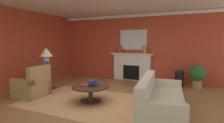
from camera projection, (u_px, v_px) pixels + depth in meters
ground_plane at (98, 102)px, 4.87m from camera, size 8.90×8.90×0.00m
wall_fireplace at (134, 47)px, 7.69m from camera, size 7.45×0.12×2.83m
wall_window at (17, 48)px, 6.41m from camera, size 0.12×7.06×2.83m
crown_moulding at (134, 16)px, 7.47m from camera, size 7.45×0.08×0.12m
area_rug at (91, 102)px, 4.86m from camera, size 3.61×2.32×0.01m
fireplace at (132, 67)px, 7.60m from camera, size 1.80×0.35×1.16m
mantel_mirror at (133, 40)px, 7.58m from camera, size 1.17×0.04×0.85m
sofa at (160, 102)px, 3.95m from camera, size 1.13×2.19×0.85m
armchair_near_window at (33, 87)px, 5.27m from camera, size 0.85×0.85×0.95m
coffee_table at (90, 90)px, 4.82m from camera, size 1.00×1.00×0.45m
side_table at (47, 78)px, 6.14m from camera, size 0.56×0.56×0.70m
table_lamp at (46, 54)px, 6.05m from camera, size 0.44×0.44×0.75m
vase_mantel_right at (145, 49)px, 7.25m from camera, size 0.16×0.16×0.35m
vase_on_side_table at (47, 66)px, 5.92m from camera, size 0.15×0.15×0.30m
vase_tall_corner at (179, 78)px, 6.56m from camera, size 0.31×0.31×0.58m
vase_mantel_left at (120, 49)px, 7.70m from camera, size 0.19×0.19×0.31m
book_red_cover at (85, 85)px, 4.76m from camera, size 0.27×0.24×0.05m
book_art_folio at (95, 83)px, 4.79m from camera, size 0.27×0.21×0.05m
book_small_novel at (92, 81)px, 4.77m from camera, size 0.23×0.16×0.05m
potted_plant at (197, 75)px, 6.21m from camera, size 0.56×0.56×0.83m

